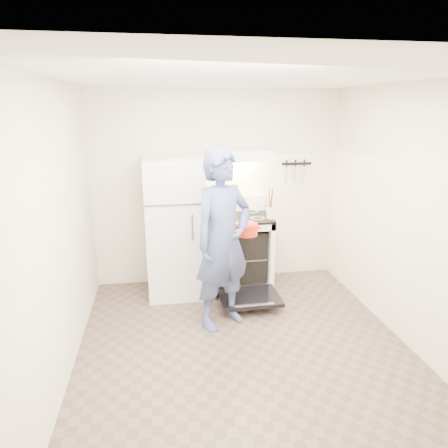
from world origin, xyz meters
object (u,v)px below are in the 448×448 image
at_px(refrigerator, 175,228).
at_px(person, 223,241).
at_px(stove_body, 239,253).
at_px(dutch_oven, 246,230).
at_px(tea_kettle, 218,203).

xyz_separation_m(refrigerator, person, (0.45, -0.87, 0.09)).
height_order(refrigerator, stove_body, refrigerator).
relative_size(person, dutch_oven, 5.86).
xyz_separation_m(tea_kettle, person, (-0.11, -1.06, -0.15)).
bearing_deg(stove_body, tea_kettle, 145.79).
distance_m(stove_body, dutch_oven, 0.80).
distance_m(refrigerator, stove_body, 0.90).
bearing_deg(tea_kettle, dutch_oven, -76.23).
bearing_deg(person, tea_kettle, 54.69).
bearing_deg(dutch_oven, person, -138.20).
bearing_deg(tea_kettle, refrigerator, -160.91).
bearing_deg(stove_body, person, -111.93).
bearing_deg(refrigerator, tea_kettle, 19.09).
xyz_separation_m(refrigerator, stove_body, (0.81, 0.02, -0.39)).
height_order(person, dutch_oven, person).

